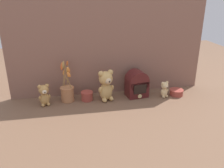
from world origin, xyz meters
name	(u,v)px	position (x,y,z in m)	size (l,w,h in m)	color
ground_plane	(112,100)	(0.00, 0.00, 0.00)	(4.00, 4.00, 0.00)	brown
backdrop_wall	(109,47)	(0.00, 0.17, 0.39)	(1.56, 0.02, 0.77)	#845B4C
teddy_bear_large	(106,85)	(-0.05, 0.02, 0.13)	(0.14, 0.12, 0.24)	tan
teddy_bear_medium	(44,94)	(-0.51, 0.01, 0.09)	(0.09, 0.08, 0.17)	tan
teddy_bear_small	(165,89)	(0.42, -0.01, 0.07)	(0.07, 0.07, 0.13)	#DBBC84
flower_vase	(67,91)	(-0.34, 0.06, 0.08)	(0.11, 0.15, 0.31)	#AD7047
vintage_radio	(137,84)	(0.21, 0.05, 0.10)	(0.18, 0.15, 0.22)	#4C1919
decorative_tin_tall	(87,96)	(-0.19, 0.04, 0.04)	(0.09, 0.09, 0.07)	#993D33
decorative_tin_short	(176,92)	(0.53, 0.00, 0.02)	(0.11, 0.11, 0.05)	#993D33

